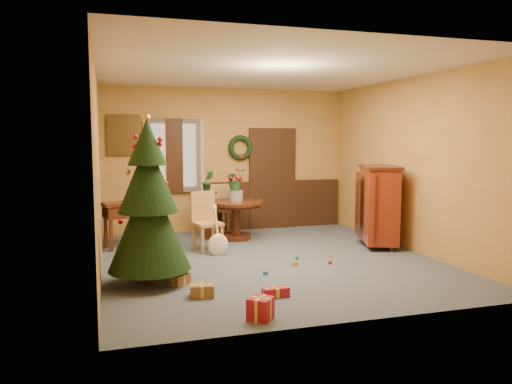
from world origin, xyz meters
name	(u,v)px	position (x,y,z in m)	size (l,w,h in m)	color
room_envelope	(238,176)	(0.21, 2.70, 1.12)	(5.50, 5.50, 5.50)	#353E4D
dining_table	(236,213)	(-0.09, 1.74, 0.50)	(1.05, 1.05, 0.72)	black
urn	(236,196)	(-0.09, 1.74, 0.82)	(0.27, 0.27, 0.20)	slate
centerpiece_plant	(236,179)	(-0.09, 1.74, 1.13)	(0.37, 0.32, 0.41)	#1E4C23
chair_near	(206,219)	(-0.81, 0.99, 0.53)	(0.52, 0.52, 0.99)	olive
chair_far	(218,207)	(-0.29, 2.39, 0.54)	(0.46, 0.46, 1.00)	olive
guitar	(218,231)	(-0.69, 0.57, 0.40)	(0.34, 0.16, 0.79)	beige
plant_stand	(208,210)	(-0.59, 1.90, 0.56)	(0.35, 0.35, 0.89)	black
stand_plant	(208,181)	(-0.59, 1.90, 1.09)	(0.22, 0.18, 0.40)	#19471E
christmas_tree	(148,205)	(-1.89, -0.76, 1.04)	(1.06, 1.06, 2.18)	#382111
writing_desk	(130,213)	(-2.02, 1.59, 0.60)	(0.98, 0.67, 0.80)	black
sideboard	(379,203)	(2.15, 0.44, 0.76)	(0.92, 1.23, 1.41)	#5A180A
gift_a	(202,291)	(-1.34, -1.48, 0.07)	(0.30, 0.24, 0.15)	brown
gift_b	(261,308)	(-0.90, -2.40, 0.11)	(0.32, 0.32, 0.23)	maroon
gift_c	(180,279)	(-1.53, -0.90, 0.07)	(0.30, 0.29, 0.14)	brown
gift_d	(276,292)	(-0.50, -1.75, 0.06)	(0.32, 0.15, 0.11)	maroon
toy_a	(266,273)	(-0.32, -0.77, 0.03)	(0.08, 0.05, 0.05)	#2968B5
toy_b	(297,257)	(0.43, -0.05, 0.03)	(0.06, 0.06, 0.06)	green
toy_c	(331,256)	(0.97, -0.13, 0.03)	(0.08, 0.05, 0.05)	gold
toy_d	(330,262)	(0.79, -0.51, 0.03)	(0.06, 0.06, 0.06)	red
toy_e	(295,264)	(0.24, -0.45, 0.03)	(0.08, 0.05, 0.05)	gold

